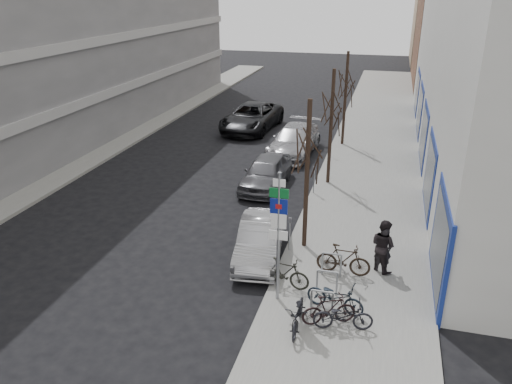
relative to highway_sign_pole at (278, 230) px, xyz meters
The scene contains 25 objects.
ground 3.44m from the highway_sign_pole, behind, with size 120.00×120.00×0.00m, color black.
sidewalk_east 10.50m from the highway_sign_pole, 78.15° to the left, with size 5.00×70.00×0.15m, color slate.
sidewalk_west 16.90m from the highway_sign_pole, 143.24° to the left, with size 3.00×70.00×0.15m, color slate.
brick_building_far 41.42m from the highway_sign_pole, 75.16° to the left, with size 12.00×14.00×8.00m, color brown.
tan_building_far 56.16m from the highway_sign_pole, 78.59° to the left, with size 13.00×12.00×9.00m, color #937A5B.
highway_sign_pole is the anchor object (origin of this frame).
bike_rack 2.36m from the highway_sign_pole, 23.59° to the left, with size 0.66×2.26×0.83m.
tree_near 3.88m from the highway_sign_pole, 86.74° to the left, with size 1.80×1.80×5.50m.
tree_mid 10.15m from the highway_sign_pole, 88.86° to the left, with size 1.80×1.80×5.50m.
tree_far 16.59m from the highway_sign_pole, 89.31° to the left, with size 1.80×1.80×5.50m.
meter_front 3.39m from the highway_sign_pole, 94.75° to the left, with size 0.10×0.08×1.27m.
meter_mid 8.65m from the highway_sign_pole, 91.68° to the left, with size 0.10×0.08×1.27m.
meter_back 14.10m from the highway_sign_pole, 91.02° to the left, with size 0.10×0.08×1.27m.
bike_near_left 2.33m from the highway_sign_pole, 54.49° to the right, with size 0.51×1.69×1.03m, color black.
bike_near_right 2.60m from the highway_sign_pole, 26.34° to the right, with size 0.46×1.55×0.94m, color black.
bike_mid_curb 2.49m from the highway_sign_pole, ahead, with size 0.52×1.73×1.06m, color black.
bike_mid_inner 1.92m from the highway_sign_pole, 85.34° to the left, with size 0.49×1.66×1.01m, color black.
bike_far_curb 2.89m from the highway_sign_pole, 24.69° to the right, with size 0.50×1.64×1.00m, color black.
bike_far_inner 3.14m from the highway_sign_pole, 47.46° to the left, with size 0.53×1.77×1.07m, color black.
parked_car_front 3.32m from the highway_sign_pole, 115.07° to the left, with size 1.44×4.14×1.36m, color #97979B.
parked_car_mid 9.49m from the highway_sign_pole, 106.17° to the left, with size 1.75×4.36×1.49m, color #55555A.
parked_car_back 14.56m from the highway_sign_pole, 99.09° to the left, with size 2.22×5.47×1.59m, color #96969A.
lane_car 19.60m from the highway_sign_pole, 107.78° to the left, with size 2.84×6.16×1.71m, color black.
pedestrian_near 4.13m from the highway_sign_pole, 39.62° to the left, with size 0.58×0.38×1.58m, color black.
pedestrian_far 4.12m from the highway_sign_pole, 40.50° to the left, with size 0.67×0.46×1.82m, color black.
Camera 1 is at (5.08, -12.40, 8.89)m, focal length 35.00 mm.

